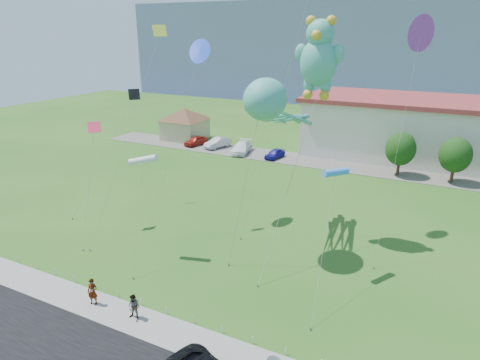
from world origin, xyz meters
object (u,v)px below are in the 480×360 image
Objects in this scene: pedestrian_right at (134,307)px; parked_car_blue at (275,154)px; teddy_bear_kite at (319,56)px; pedestrian_left at (93,292)px; parked_car_silver at (218,143)px; octopus_kite at (272,107)px; parked_car_white at (242,148)px; parked_car_red at (196,141)px; pavilion at (185,121)px.

pedestrian_right is 0.44× the size of parked_car_blue.
teddy_bear_kite is (11.66, -20.20, 14.31)m from parked_car_blue.
pedestrian_left is 40.12m from parked_car_silver.
pedestrian_left is 0.13× the size of octopus_kite.
pedestrian_left is 37.92m from parked_car_white.
parked_car_red is at bearing 107.56° from pedestrian_right.
pedestrian_left is at bearing -118.76° from teddy_bear_kite.
pedestrian_left reaches higher than pedestrian_right.
pavilion reaches higher than parked_car_red.
octopus_kite is at bearing -34.22° from parked_car_red.
octopus_kite is at bearing 65.89° from pedestrian_right.
parked_car_blue is 27.46m from octopus_kite.
pavilion is at bearing 95.33° from pedestrian_left.
parked_car_red is 8.38m from parked_car_white.
teddy_bear_kite is at bearing -62.55° from parked_car_white.
parked_car_blue is 27.36m from teddy_bear_kite.
parked_car_blue is (17.64, -3.99, -2.32)m from pavilion.
pedestrian_right reaches higher than parked_car_white.
teddy_bear_kite reaches higher than parked_car_white.
parked_car_silver reaches higher than parked_car_blue.
teddy_bear_kite is (25.36, -21.34, 14.24)m from parked_car_red.
parked_car_blue is (13.70, -1.13, -0.07)m from parked_car_red.
teddy_bear_kite is (2.38, 3.32, 3.62)m from octopus_kite.
parked_car_white is (8.34, -0.76, 0.07)m from parked_car_red.
parked_car_silver is 4.75m from parked_car_white.
pedestrian_left is 0.39× the size of parked_car_silver.
pavilion is 2.01× the size of parked_car_silver.
octopus_kite is at bearing -59.01° from parked_car_blue.
octopus_kite is (6.68, 13.17, 10.39)m from pedestrian_left.
parked_car_blue is (5.36, -0.38, -0.13)m from parked_car_white.
parked_car_red is 0.78× the size of parked_car_white.
pedestrian_right is 0.39× the size of parked_car_red.
parked_car_red is 3.72m from parked_car_silver.
parked_car_white is 0.30× the size of teddy_bear_kite.
parked_car_blue is at bearing 89.31° from pedestrian_right.
pavilion reaches higher than parked_car_silver.
parked_car_silver is at bearing 155.49° from parked_car_white.
pavilion reaches higher than parked_car_white.
teddy_bear_kite reaches higher than octopus_kite.
pedestrian_left is 3.36m from pedestrian_right.
parked_car_white is (-11.33, 37.04, -0.09)m from pedestrian_right.
pedestrian_right is 0.09× the size of teddy_bear_kite.
pedestrian_right is 0.36× the size of parked_car_silver.
octopus_kite reaches higher than parked_car_white.
pedestrian_right is at bearing -20.51° from pedestrian_left.
parked_car_silver reaches higher than parked_car_red.
teddy_bear_kite reaches higher than pavilion.
teddy_bear_kite is (17.02, -20.58, 14.17)m from parked_car_white.
parked_car_white reaches higher than parked_car_blue.
pedestrian_left is 0.10× the size of teddy_bear_kite.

